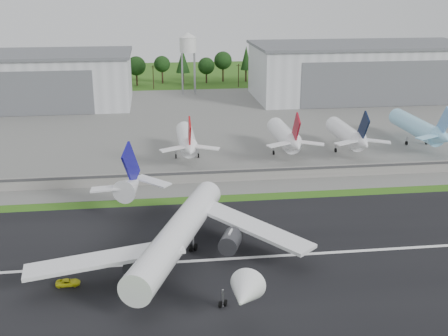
{
  "coord_description": "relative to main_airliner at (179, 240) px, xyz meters",
  "views": [
    {
      "loc": [
        -23.09,
        -88.24,
        51.79
      ],
      "look_at": [
        -6.41,
        40.0,
        9.0
      ],
      "focal_mm": 45.0,
      "sensor_mm": 36.0,
      "label": 1
    }
  ],
  "objects": [
    {
      "name": "ground",
      "position": [
        18.98,
        -9.59,
        -4.89
      ],
      "size": [
        600.0,
        600.0,
        0.0
      ],
      "primitive_type": "plane",
      "color": "#275714",
      "rests_on": "ground"
    },
    {
      "name": "runway",
      "position": [
        18.98,
        0.41,
        -4.84
      ],
      "size": [
        320.0,
        60.0,
        0.1
      ],
      "primitive_type": "cube",
      "color": "black",
      "rests_on": "ground"
    },
    {
      "name": "runway_centerline",
      "position": [
        18.98,
        0.41,
        -4.78
      ],
      "size": [
        220.0,
        1.0,
        0.02
      ],
      "primitive_type": "cube",
      "color": "white",
      "rests_on": "runway"
    },
    {
      "name": "apron",
      "position": [
        18.98,
        110.41,
        -4.84
      ],
      "size": [
        320.0,
        150.0,
        0.1
      ],
      "primitive_type": "cube",
      "color": "slate",
      "rests_on": "ground"
    },
    {
      "name": "blast_fence",
      "position": [
        18.98,
        45.39,
        -3.09
      ],
      "size": [
        240.0,
        0.61,
        3.5
      ],
      "color": "gray",
      "rests_on": "ground"
    },
    {
      "name": "hangar_west",
      "position": [
        -61.02,
        155.33,
        6.74
      ],
      "size": [
        97.0,
        44.0,
        23.2
      ],
      "color": "silver",
      "rests_on": "ground"
    },
    {
      "name": "hangar_east",
      "position": [
        93.98,
        155.33,
        7.73
      ],
      "size": [
        102.0,
        47.0,
        25.2
      ],
      "color": "silver",
      "rests_on": "ground"
    },
    {
      "name": "water_tower",
      "position": [
        13.98,
        175.41,
        19.66
      ],
      "size": [
        8.4,
        8.4,
        29.4
      ],
      "color": "#99999E",
      "rests_on": "ground"
    },
    {
      "name": "utility_poles",
      "position": [
        18.98,
        190.41,
        -4.89
      ],
      "size": [
        230.0,
        3.0,
        12.0
      ],
      "primitive_type": null,
      "color": "black",
      "rests_on": "ground"
    },
    {
      "name": "treeline",
      "position": [
        18.98,
        205.41,
        -4.89
      ],
      "size": [
        320.0,
        16.0,
        22.0
      ],
      "primitive_type": null,
      "color": "black",
      "rests_on": "ground"
    },
    {
      "name": "main_airliner",
      "position": [
        0.0,
        0.0,
        0.0
      ],
      "size": [
        53.5,
        57.33,
        18.17
      ],
      "rotation": [
        0.0,
        0.0,
        2.78
      ],
      "color": "white",
      "rests_on": "runway"
    },
    {
      "name": "ground_vehicle",
      "position": [
        -20.4,
        -5.95,
        -4.2
      ],
      "size": [
        4.36,
        2.1,
        1.2
      ],
      "primitive_type": "imported",
      "rotation": [
        0.0,
        0.0,
        1.6
      ],
      "color": "yellow",
      "rests_on": "runway"
    },
    {
      "name": "parked_jet_red_a",
      "position": [
        6.0,
        66.94,
        1.11
      ],
      "size": [
        7.36,
        31.29,
        16.5
      ],
      "color": "white",
      "rests_on": "ground"
    },
    {
      "name": "parked_jet_red_b",
      "position": [
        36.81,
        66.97,
        1.29
      ],
      "size": [
        7.36,
        31.29,
        16.7
      ],
      "color": "white",
      "rests_on": "ground"
    },
    {
      "name": "parked_jet_navy",
      "position": [
        57.1,
        66.95,
        1.17
      ],
      "size": [
        7.36,
        31.29,
        16.56
      ],
      "color": "white",
      "rests_on": "ground"
    },
    {
      "name": "parked_jet_skyblue",
      "position": [
        83.26,
        71.98,
        1.31
      ],
      "size": [
        7.36,
        37.29,
        16.76
      ],
      "color": "#93DAFF",
      "rests_on": "ground"
    }
  ]
}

